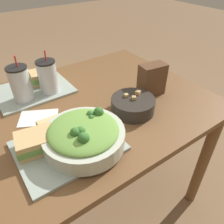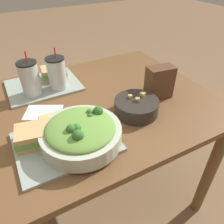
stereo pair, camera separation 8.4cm
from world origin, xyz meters
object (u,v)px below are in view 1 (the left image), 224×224
sandwich_near (36,142)px  drink_cup_red (48,78)px  drink_cup_dark (21,85)px  baguette_near (58,122)px  napkin_folded (39,118)px  soup_bowl (133,104)px  sandwich_far (43,77)px  chip_bag (152,80)px  salad_bowl (84,135)px

sandwich_near → drink_cup_red: bearing=71.0°
drink_cup_dark → baguette_near: bearing=-80.5°
drink_cup_red → napkin_folded: (-0.13, -0.16, -0.09)m
soup_bowl → napkin_folded: soup_bowl is taller
baguette_near → napkin_folded: bearing=22.1°
sandwich_far → chip_bag: size_ratio=0.91×
baguette_near → drink_cup_red: size_ratio=0.73×
sandwich_near → chip_bag: chip_bag is taller
chip_bag → sandwich_far: bearing=142.9°
drink_cup_dark → napkin_folded: size_ratio=1.12×
sandwich_near → drink_cup_red: size_ratio=0.73×
salad_bowl → drink_cup_dark: drink_cup_dark is taller
salad_bowl → baguette_near: salad_bowl is taller
drink_cup_dark → drink_cup_red: drink_cup_dark is taller
sandwich_near → napkin_folded: (0.07, 0.19, -0.04)m
baguette_near → drink_cup_red: 0.30m
baguette_near → drink_cup_dark: drink_cup_dark is taller
soup_bowl → baguette_near: (-0.32, 0.07, 0.01)m
chip_bag → napkin_folded: bearing=174.3°
sandwich_near → napkin_folded: bearing=80.1°
sandwich_far → sandwich_near: bearing=-106.5°
sandwich_near → sandwich_far: 0.50m
sandwich_near → drink_cup_red: drink_cup_red is taller
salad_bowl → baguette_near: (-0.04, 0.14, -0.01)m
baguette_near → drink_cup_dark: bearing=12.2°
baguette_near → napkin_folded: baguette_near is taller
sandwich_far → drink_cup_red: drink_cup_red is taller
sandwich_near → napkin_folded: sandwich_near is taller
salad_bowl → chip_bag: bearing=16.1°
salad_bowl → drink_cup_red: size_ratio=1.39×
soup_bowl → sandwich_near: bearing=178.9°
baguette_near → napkin_folded: 0.14m
chip_bag → baguette_near: bearing=-173.0°
salad_bowl → sandwich_near: salad_bowl is taller
soup_bowl → sandwich_near: soup_bowl is taller
salad_bowl → napkin_folded: salad_bowl is taller
sandwich_near → baguette_near: sandwich_near is taller
soup_bowl → drink_cup_dark: bearing=136.0°
drink_cup_dark → chip_bag: bearing=-28.6°
baguette_near → sandwich_far: 0.41m
chip_bag → salad_bowl: bearing=-155.8°
sandwich_near → chip_bag: size_ratio=1.00×
napkin_folded → sandwich_near: bearing=-109.9°
drink_cup_red → napkin_folded: bearing=-127.7°
chip_bag → drink_cup_dark: bearing=159.5°
baguette_near → drink_cup_red: (0.08, 0.29, 0.05)m
baguette_near → napkin_folded: size_ratio=0.80×
drink_cup_red → napkin_folded: drink_cup_red is taller
sandwich_near → chip_bag: (0.60, 0.06, 0.03)m
sandwich_far → drink_cup_red: (-0.01, -0.11, 0.04)m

